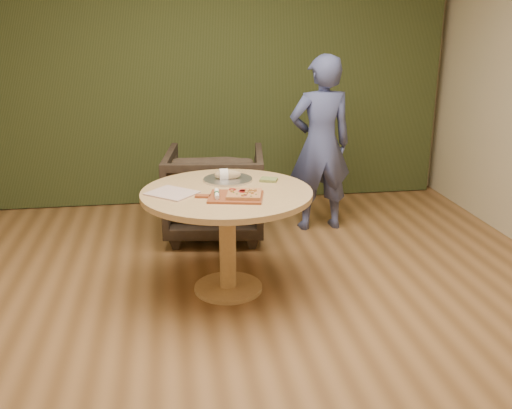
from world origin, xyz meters
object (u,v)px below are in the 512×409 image
at_px(flatbread_pizza, 244,194).
at_px(armchair, 215,188).
at_px(cutlery_roll, 217,194).
at_px(serving_tray, 228,179).
at_px(pizza_paddle, 234,197).
at_px(person_standing, 320,144).
at_px(pedestal_table, 227,210).
at_px(bread_roll, 227,175).

xyz_separation_m(flatbread_pizza, armchair, (-0.09, 1.31, -0.34)).
relative_size(cutlery_roll, serving_tray, 0.56).
relative_size(flatbread_pizza, armchair, 0.30).
relative_size(pizza_paddle, serving_tray, 1.32).
height_order(cutlery_roll, person_standing, person_standing).
bearing_deg(armchair, pizza_paddle, 98.83).
bearing_deg(serving_tray, pedestal_table, -97.90).
bearing_deg(bread_roll, pizza_paddle, -89.21).
bearing_deg(flatbread_pizza, serving_tray, 98.14).
relative_size(serving_tray, armchair, 0.41).
xyz_separation_m(pedestal_table, pizza_paddle, (0.03, -0.17, 0.15)).
distance_m(serving_tray, person_standing, 1.30).
bearing_deg(bread_roll, flatbread_pizza, -80.71).
distance_m(bread_roll, person_standing, 1.31).
bearing_deg(person_standing, armchair, -1.66).
height_order(serving_tray, person_standing, person_standing).
bearing_deg(bread_roll, cutlery_roll, -104.63).
relative_size(pedestal_table, cutlery_roll, 5.92).
bearing_deg(serving_tray, pizza_paddle, -90.40).
distance_m(cutlery_roll, person_standing, 1.69).
height_order(pizza_paddle, cutlery_roll, cutlery_roll).
height_order(pedestal_table, bread_roll, bread_roll).
xyz_separation_m(serving_tray, armchair, (-0.03, 0.87, -0.32)).
bearing_deg(person_standing, pizza_paddle, 51.25).
relative_size(bread_roll, person_standing, 0.12).
bearing_deg(bread_roll, armchair, 91.14).
bearing_deg(armchair, serving_tray, 99.53).
distance_m(pedestal_table, armchair, 1.14).
xyz_separation_m(flatbread_pizza, bread_roll, (-0.07, 0.43, 0.02)).
bearing_deg(pedestal_table, pizza_paddle, -79.42).
distance_m(flatbread_pizza, cutlery_roll, 0.18).
bearing_deg(bread_roll, pedestal_table, -95.93).
xyz_separation_m(bread_roll, person_standing, (0.94, 0.91, -0.00)).
xyz_separation_m(cutlery_roll, person_standing, (1.05, 1.32, 0.01)).
bearing_deg(armchair, bread_roll, 98.95).
bearing_deg(cutlery_roll, armchair, 89.74).
height_order(armchair, person_standing, person_standing).
xyz_separation_m(pizza_paddle, cutlery_roll, (-0.11, 0.01, 0.02)).
height_order(serving_tray, bread_roll, bread_roll).
relative_size(serving_tray, person_standing, 0.22).
bearing_deg(bread_roll, serving_tray, -0.00).
height_order(serving_tray, armchair, armchair).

